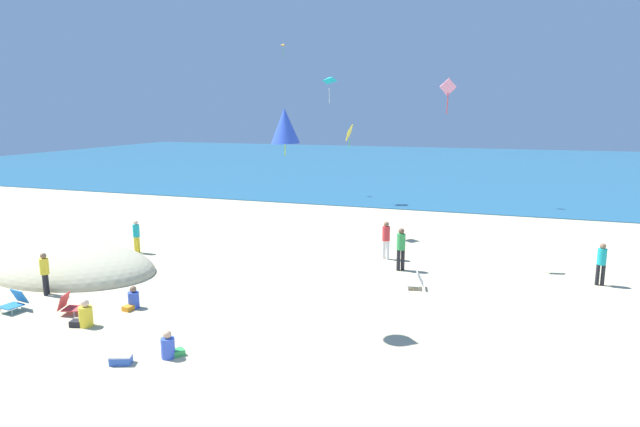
% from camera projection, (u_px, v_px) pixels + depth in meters
% --- Properties ---
extents(ground_plane, '(120.00, 120.00, 0.00)m').
position_uv_depth(ground_plane, '(352.00, 276.00, 20.57)').
color(ground_plane, '#C6B58C').
extents(ocean_water, '(120.00, 60.00, 0.05)m').
position_uv_depth(ocean_water, '(458.00, 165.00, 61.96)').
color(ocean_water, '#236084').
rests_on(ocean_water, ground_plane).
extents(dune_mound, '(6.86, 4.81, 2.11)m').
position_uv_depth(dune_mound, '(72.00, 271.00, 21.17)').
color(dune_mound, '#BAB18C').
rests_on(dune_mound, ground_plane).
extents(beach_chair_near_camera, '(0.65, 0.77, 0.65)m').
position_uv_depth(beach_chair_near_camera, '(15.00, 301.00, 16.97)').
color(beach_chair_near_camera, '#2370B2').
rests_on(beach_chair_near_camera, ground_plane).
extents(beach_chair_mid_beach, '(0.77, 0.71, 0.63)m').
position_uv_depth(beach_chair_mid_beach, '(69.00, 305.00, 16.73)').
color(beach_chair_mid_beach, '#D13D3D').
rests_on(beach_chair_mid_beach, ground_plane).
extents(beach_chair_far_left, '(0.71, 0.66, 0.61)m').
position_uv_depth(beach_chair_far_left, '(416.00, 281.00, 19.10)').
color(beach_chair_far_left, white).
rests_on(beach_chair_far_left, ground_plane).
extents(cooler_box, '(0.60, 0.47, 0.24)m').
position_uv_depth(cooler_box, '(121.00, 359.00, 13.42)').
color(cooler_box, '#2D56B7').
rests_on(cooler_box, ground_plane).
extents(person_0, '(0.71, 0.50, 0.82)m').
position_uv_depth(person_0, '(84.00, 316.00, 15.74)').
color(person_0, yellow).
rests_on(person_0, ground_plane).
extents(person_1, '(0.47, 0.47, 1.68)m').
position_uv_depth(person_1, '(401.00, 246.00, 21.16)').
color(person_1, black).
rests_on(person_1, ground_plane).
extents(person_2, '(0.34, 0.34, 1.45)m').
position_uv_depth(person_2, '(136.00, 234.00, 23.78)').
color(person_2, yellow).
rests_on(person_2, ground_plane).
extents(person_3, '(0.31, 0.31, 1.54)m').
position_uv_depth(person_3, '(602.00, 261.00, 19.35)').
color(person_3, black).
rests_on(person_3, ground_plane).
extents(person_4, '(0.40, 0.40, 1.61)m').
position_uv_depth(person_4, '(386.00, 238.00, 22.77)').
color(person_4, white).
rests_on(person_4, ground_plane).
extents(person_5, '(0.38, 0.38, 1.46)m').
position_uv_depth(person_5, '(45.00, 271.00, 18.35)').
color(person_5, black).
rests_on(person_5, ground_plane).
extents(person_6, '(0.58, 0.64, 0.72)m').
position_uv_depth(person_6, '(169.00, 347.00, 13.75)').
color(person_6, blue).
rests_on(person_6, ground_plane).
extents(person_7, '(0.38, 0.60, 0.72)m').
position_uv_depth(person_7, '(133.00, 300.00, 17.18)').
color(person_7, blue).
rests_on(person_7, ground_plane).
extents(kite_yellow, '(0.34, 0.87, 1.19)m').
position_uv_depth(kite_yellow, '(349.00, 133.00, 26.35)').
color(kite_yellow, yellow).
extents(kite_pink, '(0.62, 0.35, 1.38)m').
position_uv_depth(kite_pink, '(448.00, 88.00, 21.15)').
color(kite_pink, pink).
extents(kite_blue, '(1.06, 1.04, 1.31)m').
position_uv_depth(kite_blue, '(285.00, 126.00, 14.93)').
color(kite_blue, blue).
extents(kite_teal, '(1.03, 1.05, 1.81)m').
position_uv_depth(kite_teal, '(329.00, 79.00, 36.16)').
color(kite_teal, '#1EADAD').
extents(kite_orange, '(0.47, 0.47, 1.04)m').
position_uv_depth(kite_orange, '(283.00, 45.00, 39.65)').
color(kite_orange, orange).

